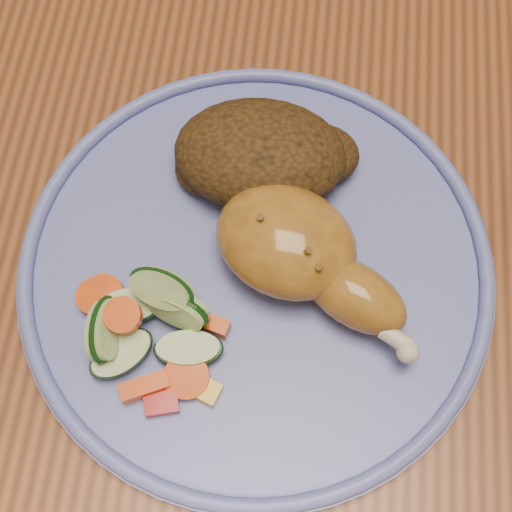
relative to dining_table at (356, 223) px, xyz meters
name	(u,v)px	position (x,y,z in m)	size (l,w,h in m)	color
ground	(304,395)	(0.00, 0.00, -0.67)	(4.00, 4.00, 0.00)	#58311E
dining_table	(356,223)	(0.00, 0.00, 0.00)	(0.90, 1.40, 0.75)	brown
plate	(256,268)	(-0.07, -0.08, 0.09)	(0.31, 0.31, 0.01)	#606BB7
plate_rim	(256,262)	(-0.07, -0.08, 0.10)	(0.31, 0.31, 0.01)	#606BB7
chicken_leg	(303,254)	(-0.04, -0.08, 0.12)	(0.14, 0.12, 0.05)	#AC7324
rice_pilaf	(264,156)	(-0.07, -0.01, 0.11)	(0.12, 0.08, 0.05)	#422B10
vegetable_pile	(146,326)	(-0.13, -0.14, 0.11)	(0.10, 0.10, 0.05)	#A50A05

